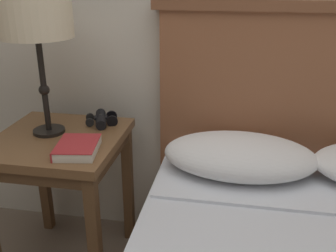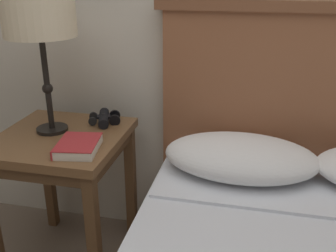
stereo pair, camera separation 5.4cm
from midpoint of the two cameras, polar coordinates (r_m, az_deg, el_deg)
name	(u,v)px [view 1 (the left image)]	position (r m, az deg, el deg)	size (l,w,h in m)	color
nightstand	(60,157)	(1.71, -16.29, -4.37)	(0.51, 0.52, 0.63)	brown
table_lamp	(36,21)	(1.61, -19.59, 14.20)	(0.28, 0.28, 0.55)	black
book_on_nightstand	(77,148)	(1.50, -14.09, -3.07)	(0.18, 0.21, 0.04)	silver
binoculars_pair	(101,119)	(1.75, -10.53, 0.99)	(0.15, 0.16, 0.05)	black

